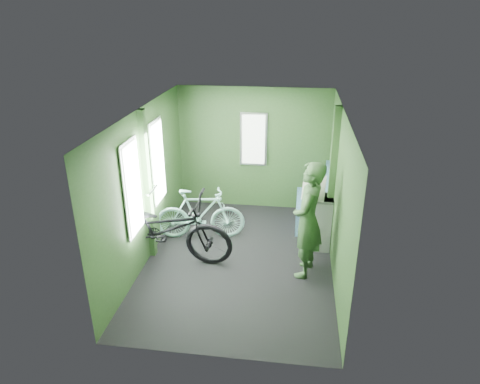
# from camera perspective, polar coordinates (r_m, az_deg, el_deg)

# --- Properties ---
(room) EXTENTS (4.00, 4.02, 2.31)m
(room) POSITION_cam_1_polar(r_m,az_deg,el_deg) (6.07, -0.42, 2.70)
(room) COLOR black
(room) RESTS_ON ground
(bicycle_black) EXTENTS (2.15, 0.99, 1.19)m
(bicycle_black) POSITION_cam_1_polar(r_m,az_deg,el_deg) (6.77, -9.83, -8.90)
(bicycle_black) COLOR black
(bicycle_black) RESTS_ON ground
(bicycle_mint) EXTENTS (1.53, 0.67, 0.90)m
(bicycle_mint) POSITION_cam_1_polar(r_m,az_deg,el_deg) (7.30, -5.22, -6.07)
(bicycle_mint) COLOR #8DCDC3
(bicycle_mint) RESTS_ON ground
(passenger) EXTENTS (0.54, 0.74, 1.72)m
(passenger) POSITION_cam_1_polar(r_m,az_deg,el_deg) (6.03, 9.04, -3.71)
(passenger) COLOR #304F2B
(passenger) RESTS_ON ground
(waste_box) EXTENTS (0.26, 0.36, 0.89)m
(waste_box) POSITION_cam_1_polar(r_m,az_deg,el_deg) (6.92, 10.95, -4.01)
(waste_box) COLOR gray
(waste_box) RESTS_ON ground
(bench_seat) EXTENTS (0.56, 1.00, 1.05)m
(bench_seat) POSITION_cam_1_polar(r_m,az_deg,el_deg) (7.67, 9.80, -2.19)
(bench_seat) COLOR #304D65
(bench_seat) RESTS_ON ground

